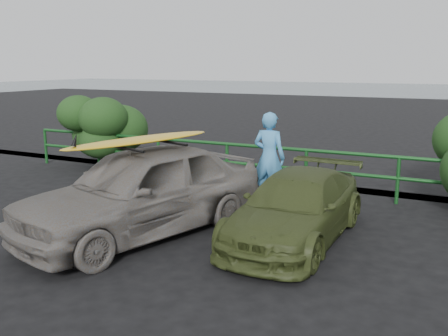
{
  "coord_description": "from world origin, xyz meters",
  "views": [
    {
      "loc": [
        4.24,
        -5.77,
        2.91
      ],
      "look_at": [
        0.57,
        1.66,
        1.18
      ],
      "focal_mm": 40.0,
      "sensor_mm": 36.0,
      "label": 1
    }
  ],
  "objects_px": {
    "guardrail": "(265,167)",
    "man": "(269,157)",
    "surfboard": "(141,140)",
    "olive_vehicle": "(296,208)",
    "sedan": "(142,190)"
  },
  "relations": [
    {
      "from": "guardrail",
      "to": "man",
      "type": "distance_m",
      "value": 1.21
    },
    {
      "from": "man",
      "to": "surfboard",
      "type": "bearing_deg",
      "value": 71.6
    },
    {
      "from": "guardrail",
      "to": "olive_vehicle",
      "type": "height_order",
      "value": "olive_vehicle"
    },
    {
      "from": "olive_vehicle",
      "to": "surfboard",
      "type": "height_order",
      "value": "surfboard"
    },
    {
      "from": "olive_vehicle",
      "to": "surfboard",
      "type": "xyz_separation_m",
      "value": [
        -2.47,
        -0.89,
        1.1
      ]
    },
    {
      "from": "guardrail",
      "to": "sedan",
      "type": "relative_size",
      "value": 3.04
    },
    {
      "from": "surfboard",
      "to": "sedan",
      "type": "bearing_deg",
      "value": 0.0
    },
    {
      "from": "surfboard",
      "to": "olive_vehicle",
      "type": "bearing_deg",
      "value": 37.33
    },
    {
      "from": "guardrail",
      "to": "surfboard",
      "type": "bearing_deg",
      "value": -99.96
    },
    {
      "from": "sedan",
      "to": "surfboard",
      "type": "bearing_deg",
      "value": 0.0
    },
    {
      "from": "guardrail",
      "to": "olive_vehicle",
      "type": "xyz_separation_m",
      "value": [
        1.77,
        -3.06,
        0.04
      ]
    },
    {
      "from": "surfboard",
      "to": "man",
      "type": "bearing_deg",
      "value": 85.61
    },
    {
      "from": "guardrail",
      "to": "surfboard",
      "type": "xyz_separation_m",
      "value": [
        -0.69,
        -3.95,
        1.14
      ]
    },
    {
      "from": "surfboard",
      "to": "guardrail",
      "type": "bearing_deg",
      "value": 97.58
    },
    {
      "from": "sedan",
      "to": "surfboard",
      "type": "xyz_separation_m",
      "value": [
        0.0,
        0.0,
        0.87
      ]
    }
  ]
}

